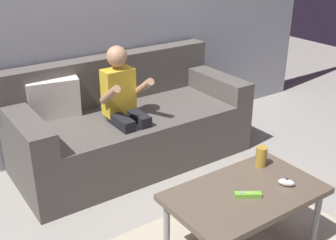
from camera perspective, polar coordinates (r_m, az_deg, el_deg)
The scene contains 7 objects.
ground_plane at distance 2.72m, azimuth 5.62°, elevation -14.70°, with size 9.34×9.34×0.00m, color #9E998E.
couch at distance 3.37m, azimuth -5.37°, elevation -0.74°, with size 1.82×0.80×0.80m.
person_seated_on_couch at distance 3.07m, azimuth -5.84°, elevation 2.08°, with size 0.32×0.39×0.97m.
coffee_table at distance 2.37m, azimuth 10.35°, elevation -10.24°, with size 0.85×0.51×0.42m.
game_remote_lime_near_edge at distance 2.30m, azimuth 10.74°, elevation -9.86°, with size 0.14×0.11×0.03m.
nunchuk_white at distance 2.43m, azimuth 15.68°, elevation -8.10°, with size 0.09×0.10×0.05m.
soda_can at distance 2.57m, azimuth 12.47°, elevation -4.84°, with size 0.07×0.07×0.12m, color #B78C2D.
Camera 1 is at (-1.41, -1.59, 1.69)m, focal length 45.19 mm.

